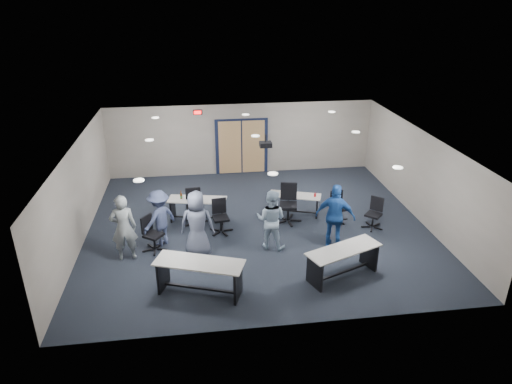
{
  "coord_description": "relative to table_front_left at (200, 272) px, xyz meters",
  "views": [
    {
      "loc": [
        -1.68,
        -12.05,
        6.48
      ],
      "look_at": [
        -0.09,
        -0.3,
        1.26
      ],
      "focal_mm": 32.0,
      "sensor_mm": 36.0,
      "label": 1
    }
  ],
  "objects": [
    {
      "name": "person_navy",
      "position": [
        3.7,
        1.67,
        0.35
      ],
      "size": [
        1.16,
        0.86,
        1.83
      ],
      "primitive_type": "imported",
      "rotation": [
        0.0,
        0.0,
        2.7
      ],
      "color": "navy",
      "rests_on": "floor"
    },
    {
      "name": "ceiling",
      "position": [
        1.78,
        3.1,
        2.13
      ],
      "size": [
        10.0,
        9.0,
        0.04
      ],
      "primitive_type": "cube",
      "color": "silver",
      "rests_on": "back_wall"
    },
    {
      "name": "table_back_left",
      "position": [
        0.01,
        3.74,
        -0.08
      ],
      "size": [
        1.84,
        0.92,
        0.98
      ],
      "rotation": [
        0.0,
        0.0,
        -0.2
      ],
      "color": "#B1AEA7",
      "rests_on": "floor"
    },
    {
      "name": "front_wall",
      "position": [
        1.78,
        -1.4,
        0.78
      ],
      "size": [
        10.0,
        0.04,
        2.7
      ],
      "primitive_type": "cube",
      "color": "gray",
      "rests_on": "floor"
    },
    {
      "name": "person_gray",
      "position": [
        -1.89,
        1.76,
        0.35
      ],
      "size": [
        0.71,
        0.51,
        1.83
      ],
      "primitive_type": "imported",
      "rotation": [
        0.0,
        0.0,
        3.25
      ],
      "color": "gray",
      "rests_on": "floor"
    },
    {
      "name": "chair_back_a",
      "position": [
        -0.09,
        3.55,
        -0.03
      ],
      "size": [
        0.72,
        0.72,
        1.08
      ],
      "primitive_type": null,
      "rotation": [
        0.0,
        0.0,
        0.07
      ],
      "color": "black",
      "rests_on": "floor"
    },
    {
      "name": "table_front_left",
      "position": [
        0.0,
        0.0,
        0.0
      ],
      "size": [
        2.16,
        1.34,
        0.83
      ],
      "rotation": [
        0.0,
        0.0,
        -0.35
      ],
      "color": "#B1AEA7",
      "rests_on": "floor"
    },
    {
      "name": "chair_back_c",
      "position": [
        2.74,
        3.26,
        0.03
      ],
      "size": [
        0.89,
        0.89,
        1.19
      ],
      "primitive_type": null,
      "rotation": [
        0.0,
        0.0,
        -0.21
      ],
      "color": "black",
      "rests_on": "floor"
    },
    {
      "name": "table_back_right",
      "position": [
        3.06,
        3.77,
        -0.12
      ],
      "size": [
        1.7,
        1.03,
        0.76
      ],
      "rotation": [
        0.0,
        0.0,
        -0.33
      ],
      "color": "#B1AEA7",
      "rests_on": "floor"
    },
    {
      "name": "double_door",
      "position": [
        1.78,
        7.56,
        0.48
      ],
      "size": [
        2.0,
        0.07,
        2.2
      ],
      "color": "#101832",
      "rests_on": "back_wall"
    },
    {
      "name": "ceiling_projector",
      "position": [
        2.08,
        3.6,
        1.84
      ],
      "size": [
        0.35,
        0.32,
        0.37
      ],
      "color": "black",
      "rests_on": "ceiling"
    },
    {
      "name": "ceiling_can_lights",
      "position": [
        1.78,
        3.35,
        2.1
      ],
      "size": [
        6.24,
        5.74,
        0.02
      ],
      "primitive_type": null,
      "color": "white",
      "rests_on": "ceiling"
    },
    {
      "name": "chair_loose_right",
      "position": [
        5.16,
        2.54,
        -0.1
      ],
      "size": [
        0.84,
        0.84,
        0.94
      ],
      "primitive_type": null,
      "rotation": [
        0.0,
        0.0,
        -0.75
      ],
      "color": "black",
      "rests_on": "floor"
    },
    {
      "name": "back_wall",
      "position": [
        1.78,
        7.6,
        0.78
      ],
      "size": [
        10.0,
        0.04,
        2.7
      ],
      "primitive_type": "cube",
      "color": "gray",
      "rests_on": "floor"
    },
    {
      "name": "floor",
      "position": [
        1.78,
        3.1,
        -0.57
      ],
      "size": [
        10.0,
        10.0,
        0.0
      ],
      "primitive_type": "plane",
      "color": "black",
      "rests_on": "ground"
    },
    {
      "name": "chair_back_d",
      "position": [
        4.26,
        3.1,
        -0.1
      ],
      "size": [
        0.64,
        0.64,
        0.94
      ],
      "primitive_type": null,
      "rotation": [
        0.0,
        0.0,
        0.09
      ],
      "color": "black",
      "rests_on": "floor"
    },
    {
      "name": "table_front_right",
      "position": [
        3.49,
        0.2,
        -0.04
      ],
      "size": [
        2.02,
        1.32,
        0.78
      ],
      "rotation": [
        0.0,
        0.0,
        0.39
      ],
      "color": "#B1AEA7",
      "rests_on": "floor"
    },
    {
      "name": "person_plaid",
      "position": [
        -0.01,
        1.71,
        0.35
      ],
      "size": [
        0.95,
        0.68,
        1.83
      ],
      "primitive_type": "imported",
      "rotation": [
        0.0,
        0.0,
        3.03
      ],
      "color": "slate",
      "rests_on": "floor"
    },
    {
      "name": "left_wall",
      "position": [
        -3.22,
        3.1,
        0.78
      ],
      "size": [
        0.04,
        9.0,
        2.7
      ],
      "primitive_type": "cube",
      "color": "gray",
      "rests_on": "floor"
    },
    {
      "name": "right_wall",
      "position": [
        6.78,
        3.1,
        0.78
      ],
      "size": [
        0.04,
        9.0,
        2.7
      ],
      "primitive_type": "cube",
      "color": "gray",
      "rests_on": "floor"
    },
    {
      "name": "person_lightblue",
      "position": [
        1.97,
        1.84,
        0.28
      ],
      "size": [
        1.01,
        0.92,
        1.69
      ],
      "primitive_type": "imported",
      "rotation": [
        0.0,
        0.0,
        2.71
      ],
      "color": "#9BB4CD",
      "rests_on": "floor"
    },
    {
      "name": "exit_sign",
      "position": [
        0.18,
        7.54,
        1.88
      ],
      "size": [
        0.32,
        0.07,
        0.18
      ],
      "color": "black",
      "rests_on": "back_wall"
    },
    {
      "name": "chair_back_b",
      "position": [
        0.67,
        2.87,
        -0.07
      ],
      "size": [
        0.71,
        0.71,
        1.0
      ],
      "primitive_type": null,
      "rotation": [
        0.0,
        0.0,
        0.14
      ],
      "color": "black",
      "rests_on": "floor"
    },
    {
      "name": "person_back",
      "position": [
        -1.03,
        2.4,
        0.24
      ],
      "size": [
        1.17,
        1.16,
        1.62
      ],
      "primitive_type": "imported",
      "rotation": [
        0.0,
        0.0,
        3.9
      ],
      "color": "#3F4A72",
      "rests_on": "floor"
    },
    {
      "name": "chair_loose_left",
      "position": [
        -1.19,
        2.1,
        -0.07
      ],
      "size": [
        0.87,
        0.87,
        1.0
      ],
      "primitive_type": null,
      "rotation": [
        0.0,
        0.0,
        0.95
      ],
      "color": "black",
      "rests_on": "floor"
    }
  ]
}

